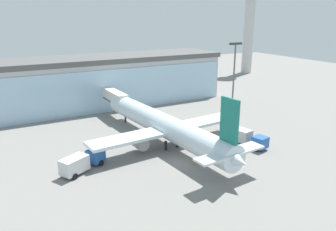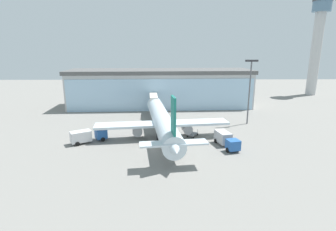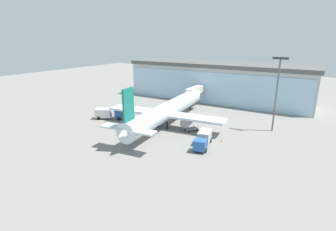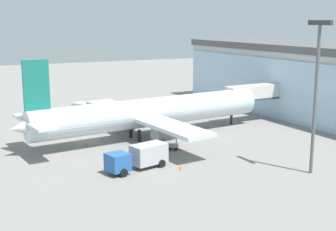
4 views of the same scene
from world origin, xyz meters
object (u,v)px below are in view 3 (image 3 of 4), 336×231
at_px(jet_bridge, 197,91).
at_px(airplane, 167,111).
at_px(safety_cone_nose, 145,136).
at_px(apron_light_mast, 277,88).
at_px(catering_truck, 109,113).
at_px(fuel_truck, 203,139).
at_px(baggage_cart, 191,129).
at_px(safety_cone_wingtip, 221,140).

distance_m(jet_bridge, airplane, 21.20).
relative_size(airplane, safety_cone_nose, 71.15).
height_order(jet_bridge, apron_light_mast, apron_light_mast).
relative_size(jet_bridge, safety_cone_nose, 22.28).
distance_m(catering_truck, fuel_truck, 28.36).
distance_m(jet_bridge, baggage_cart, 23.62).
bearing_deg(apron_light_mast, fuel_truck, -119.77).
distance_m(airplane, fuel_truck, 14.56).
bearing_deg(safety_cone_nose, jet_bridge, 96.04).
height_order(fuel_truck, safety_cone_nose, fuel_truck).
xyz_separation_m(fuel_truck, baggage_cart, (-5.97, 6.39, -0.97)).
bearing_deg(safety_cone_wingtip, jet_bridge, 126.71).
xyz_separation_m(jet_bridge, safety_cone_wingtip, (17.62, -23.63, -4.32)).
bearing_deg(safety_cone_nose, apron_light_mast, 41.21).
bearing_deg(airplane, fuel_truck, -124.56).
distance_m(fuel_truck, baggage_cart, 8.80).
relative_size(fuel_truck, safety_cone_wingtip, 13.84).
relative_size(jet_bridge, fuel_truck, 1.61).
height_order(apron_light_mast, fuel_truck, apron_light_mast).
distance_m(catering_truck, safety_cone_nose, 16.92).
distance_m(airplane, baggage_cart, 7.47).
relative_size(catering_truck, safety_cone_nose, 13.48).
relative_size(catering_truck, fuel_truck, 0.97).
bearing_deg(catering_truck, fuel_truck, -36.06).
bearing_deg(baggage_cart, apron_light_mast, 152.66).
bearing_deg(safety_cone_wingtip, fuel_truck, -118.69).
height_order(catering_truck, fuel_truck, same).
xyz_separation_m(airplane, catering_truck, (-15.44, -3.81, -2.09)).
bearing_deg(fuel_truck, safety_cone_wingtip, 137.47).
distance_m(jet_bridge, apron_light_mast, 27.73).
bearing_deg(apron_light_mast, baggage_cart, -146.93).
bearing_deg(catering_truck, airplane, -16.46).
height_order(safety_cone_nose, safety_cone_wingtip, same).
bearing_deg(catering_truck, baggage_cart, -21.24).
height_order(baggage_cart, safety_cone_wingtip, baggage_cart).
distance_m(apron_light_mast, safety_cone_nose, 30.25).
bearing_deg(airplane, safety_cone_nose, 176.44).
height_order(apron_light_mast, safety_cone_wingtip, apron_light_mast).
relative_size(apron_light_mast, safety_cone_nose, 29.76).
xyz_separation_m(catering_truck, safety_cone_nose, (16.01, -5.36, -1.19)).
distance_m(apron_light_mast, fuel_truck, 20.65).
xyz_separation_m(jet_bridge, catering_truck, (-12.81, -24.82, -3.13)).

